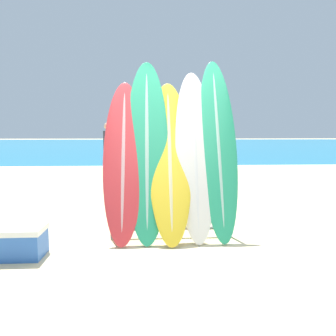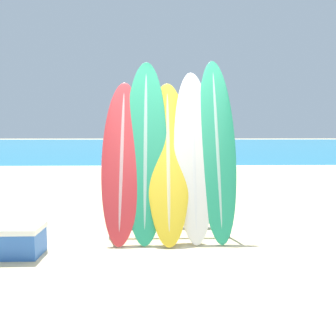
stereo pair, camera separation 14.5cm
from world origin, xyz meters
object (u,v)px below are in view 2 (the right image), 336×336
at_px(surfboard_slot_2, 168,158).
at_px(cooler_box, 17,240).
at_px(surfboard_rack, 170,204).
at_px(person_near_water, 149,147).
at_px(surfboard_slot_0, 122,158).
at_px(surfboard_slot_3, 194,152).
at_px(surfboard_slot_1, 146,146).
at_px(surfboard_slot_4, 217,146).
at_px(person_mid_beach, 113,147).
at_px(person_far_left, 209,149).

distance_m(surfboard_slot_2, cooler_box, 2.05).
bearing_deg(surfboard_rack, person_near_water, 93.84).
xyz_separation_m(surfboard_slot_0, surfboard_slot_3, (0.94, 0.02, 0.07)).
relative_size(surfboard_slot_1, cooler_box, 4.30).
xyz_separation_m(surfboard_rack, surfboard_slot_4, (0.63, 0.13, 0.77)).
bearing_deg(cooler_box, surfboard_slot_3, 18.26).
height_order(person_mid_beach, person_far_left, person_mid_beach).
height_order(surfboard_slot_3, cooler_box, surfboard_slot_3).
xyz_separation_m(surfboard_slot_0, person_near_water, (0.13, 7.26, -0.17)).
bearing_deg(surfboard_slot_0, surfboard_slot_2, 1.31).
bearing_deg(surfboard_slot_2, person_near_water, 93.74).
distance_m(surfboard_slot_2, person_mid_beach, 6.57).
height_order(surfboard_rack, surfboard_slot_4, surfboard_slot_4).
height_order(surfboard_slot_0, surfboard_slot_2, surfboard_slot_2).
xyz_separation_m(surfboard_slot_2, cooler_box, (-1.73, -0.67, -0.88)).
height_order(surfboard_rack, surfboard_slot_3, surfboard_slot_3).
height_order(surfboard_slot_0, person_far_left, surfboard_slot_0).
relative_size(surfboard_slot_2, surfboard_slot_3, 0.94).
distance_m(surfboard_slot_0, surfboard_slot_2, 0.61).
relative_size(surfboard_rack, surfboard_slot_3, 0.71).
xyz_separation_m(surfboard_rack, surfboard_slot_0, (-0.63, 0.08, 0.61)).
bearing_deg(surfboard_slot_3, cooler_box, -161.74).
height_order(surfboard_slot_0, person_near_water, surfboard_slot_0).
bearing_deg(surfboard_slot_3, surfboard_slot_0, -178.68).
distance_m(surfboard_slot_1, cooler_box, 1.91).
bearing_deg(surfboard_rack, surfboard_slot_3, 17.28).
distance_m(surfboard_slot_3, person_mid_beach, 6.65).
bearing_deg(surfboard_rack, surfboard_slot_1, 155.62).
distance_m(surfboard_rack, surfboard_slot_3, 0.76).
bearing_deg(surfboard_slot_0, cooler_box, -149.54).
xyz_separation_m(surfboard_slot_0, person_far_left, (2.21, 6.90, -0.20)).
height_order(surfboard_slot_2, person_far_left, surfboard_slot_2).
height_order(person_mid_beach, cooler_box, person_mid_beach).
bearing_deg(surfboard_slot_3, person_mid_beach, 106.93).
xyz_separation_m(surfboard_slot_0, person_mid_beach, (-0.99, 6.38, -0.12)).
xyz_separation_m(surfboard_slot_1, cooler_box, (-1.43, -0.73, -1.03)).
xyz_separation_m(surfboard_slot_4, person_near_water, (-1.13, 7.21, -0.33)).
bearing_deg(person_far_left, surfboard_rack, 3.06).
xyz_separation_m(person_near_water, cooler_box, (-1.26, -7.92, -0.71)).
relative_size(surfboard_slot_0, surfboard_slot_2, 1.00).
height_order(surfboard_rack, person_mid_beach, person_mid_beach).
bearing_deg(cooler_box, surfboard_slot_0, 30.46).
distance_m(person_near_water, person_far_left, 2.11).
height_order(surfboard_slot_0, cooler_box, surfboard_slot_0).
xyz_separation_m(person_mid_beach, cooler_box, (-0.13, -7.04, -0.76)).
xyz_separation_m(surfboard_rack, person_near_water, (-0.49, 7.34, 0.44)).
bearing_deg(surfboard_rack, surfboard_slot_0, 172.96).
relative_size(person_far_left, cooler_box, 2.78).
distance_m(surfboard_slot_4, person_near_water, 7.30).
bearing_deg(surfboard_slot_1, person_mid_beach, 101.62).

